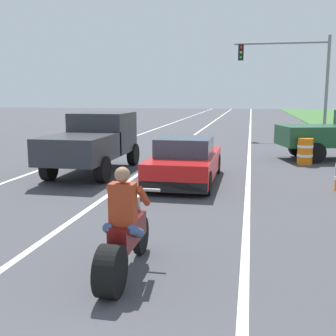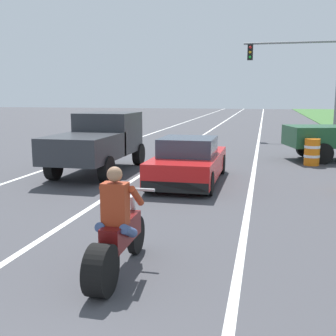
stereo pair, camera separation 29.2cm
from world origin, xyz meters
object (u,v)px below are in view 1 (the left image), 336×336
(traffic_light_mast_near, at_px, (297,70))
(construction_barrel_mid, at_px, (305,151))
(motorcycle_with_rider, at_px, (124,238))
(sports_car_red, at_px, (185,162))
(pickup_truck_left_lane_dark_grey, at_px, (94,140))

(traffic_light_mast_near, relative_size, construction_barrel_mid, 6.00)
(construction_barrel_mid, bearing_deg, motorcycle_with_rider, -109.03)
(motorcycle_with_rider, height_order, traffic_light_mast_near, traffic_light_mast_near)
(sports_car_red, relative_size, construction_barrel_mid, 4.30)
(sports_car_red, bearing_deg, construction_barrel_mid, 46.32)
(motorcycle_with_rider, bearing_deg, sports_car_red, 91.36)
(pickup_truck_left_lane_dark_grey, relative_size, construction_barrel_mid, 4.80)
(sports_car_red, bearing_deg, motorcycle_with_rider, -88.64)
(motorcycle_with_rider, bearing_deg, construction_barrel_mid, 70.97)
(pickup_truck_left_lane_dark_grey, distance_m, traffic_light_mast_near, 15.40)
(traffic_light_mast_near, bearing_deg, pickup_truck_left_lane_dark_grey, -120.73)
(motorcycle_with_rider, height_order, sports_car_red, motorcycle_with_rider)
(motorcycle_with_rider, distance_m, traffic_light_mast_near, 21.60)
(traffic_light_mast_near, bearing_deg, sports_car_red, -107.51)
(traffic_light_mast_near, distance_m, construction_barrel_mid, 10.58)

